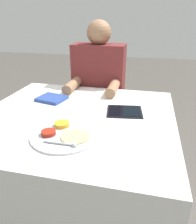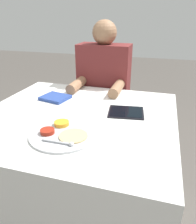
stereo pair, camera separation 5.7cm
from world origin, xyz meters
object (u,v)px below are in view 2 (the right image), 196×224
at_px(red_notebook, 55,98).
at_px(tablet_device, 126,112).
at_px(person_diner, 104,104).
at_px(thali_tray, 63,133).

height_order(red_notebook, tablet_device, red_notebook).
height_order(tablet_device, person_diner, person_diner).
bearing_deg(red_notebook, tablet_device, -9.98).
xyz_separation_m(red_notebook, tablet_device, (0.48, -0.08, -0.00)).
xyz_separation_m(tablet_device, person_diner, (-0.27, 0.51, -0.18)).
bearing_deg(tablet_device, red_notebook, 170.02).
bearing_deg(person_diner, tablet_device, -62.57).
xyz_separation_m(thali_tray, person_diner, (-0.03, 0.84, -0.19)).
distance_m(red_notebook, person_diner, 0.51).
bearing_deg(thali_tray, person_diner, 92.18).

